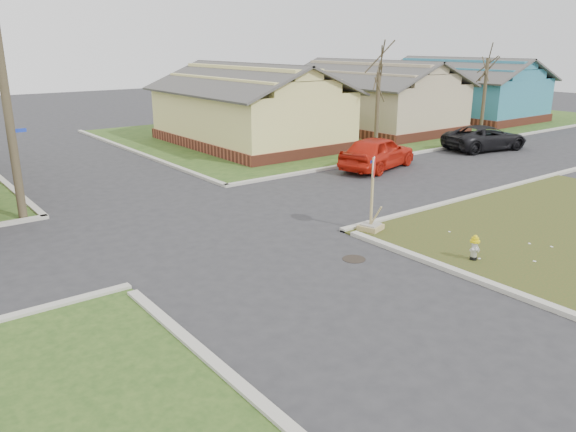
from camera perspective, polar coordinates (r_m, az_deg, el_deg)
ground at (r=14.71m, az=-0.88°, el=-5.75°), size 120.00×120.00×0.00m
verge_far_right at (r=42.07m, az=8.86°, el=9.23°), size 37.00×19.00×0.05m
curbs at (r=18.72m, az=-10.00°, el=-0.90°), size 80.00×40.00×0.12m
manhole at (r=15.68m, az=6.72°, el=-4.36°), size 0.64×0.64×0.01m
side_house_yellow at (r=33.00m, az=-3.98°, el=11.02°), size 7.60×11.60×4.70m
side_house_tan at (r=39.36m, az=8.53°, el=11.88°), size 7.60×11.60×4.70m
side_house_teal at (r=47.00m, az=17.31°, el=12.15°), size 7.60×11.60×4.70m
utility_pole at (r=20.21m, az=-26.98°, el=12.36°), size 1.80×0.28×9.00m
tree_mid_right at (r=30.72m, az=9.04°, el=10.32°), size 0.22×0.22×4.20m
tree_far_right at (r=38.66m, az=19.30°, el=11.39°), size 0.22×0.22×4.76m
fire_hydrant at (r=16.10m, az=18.42°, el=-2.92°), size 0.27×0.27×0.71m
stop_sign at (r=17.86m, az=8.46°, el=0.18°), size 0.67×0.66×2.37m
red_sedan at (r=26.85m, az=9.08°, el=6.40°), size 4.97×2.97×1.58m
dark_pickup at (r=33.27m, az=19.40°, el=7.51°), size 5.21×3.17×1.35m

